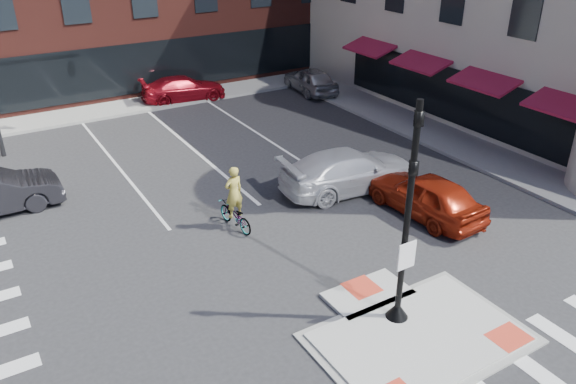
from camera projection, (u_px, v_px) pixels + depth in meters
ground at (406, 328)px, 14.68m from camera, size 120.00×120.00×0.00m
refuge_island at (413, 332)px, 14.46m from camera, size 5.40×4.65×0.13m
sidewalk_e at (435, 133)px, 27.28m from camera, size 3.00×24.00×0.15m
sidewalk_n at (190, 95)px, 32.83m from camera, size 26.00×3.00×0.15m
signal_pole at (405, 245)px, 13.92m from camera, size 0.60×0.60×5.98m
mast_arm_signal at (73, 3)px, 24.01m from camera, size 6.10×2.24×8.00m
red_sedan at (426, 195)px, 19.83m from camera, size 2.10×4.67×1.56m
white_pickup at (349, 170)px, 21.64m from camera, size 5.70×2.70×1.61m
bg_car_silver at (310, 80)px, 33.30m from camera, size 2.23×4.60×1.51m
bg_car_red at (183, 89)px, 31.91m from camera, size 4.95×2.47×1.38m
cyclist at (235, 208)px, 18.98m from camera, size 0.86×1.89×2.28m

